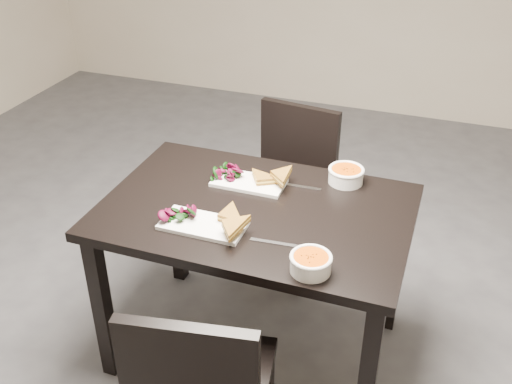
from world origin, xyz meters
TOP-DOWN VIEW (x-y plane):
  - ground at (0.00, 0.00)m, footprint 5.00×5.00m
  - table at (0.37, -0.36)m, footprint 1.20×0.80m
  - chair_far at (0.30, 0.33)m, footprint 0.47×0.47m
  - plate_near at (0.23, -0.55)m, footprint 0.32×0.16m
  - sandwich_near at (0.29, -0.54)m, footprint 0.18×0.14m
  - salad_near at (0.13, -0.55)m, footprint 0.10×0.09m
  - soup_bowl_near at (0.67, -0.67)m, footprint 0.14×0.14m
  - cutlery_near at (0.51, -0.56)m, footprint 0.18×0.03m
  - plate_far at (0.28, -0.20)m, footprint 0.30×0.15m
  - sandwich_far at (0.35, -0.22)m, footprint 0.19×0.17m
  - salad_far at (0.18, -0.20)m, footprint 0.09×0.08m
  - soup_bowl_far at (0.65, -0.05)m, footprint 0.15×0.15m
  - cutlery_far at (0.49, -0.15)m, footprint 0.18×0.02m

SIDE VIEW (x-z plane):
  - ground at x=0.00m, z-range 0.00..0.00m
  - chair_far at x=0.30m, z-range 0.06..0.91m
  - table at x=0.37m, z-range 0.28..1.03m
  - cutlery_near at x=0.51m, z-range 0.75..0.75m
  - cutlery_far at x=0.49m, z-range 0.75..0.75m
  - plate_far at x=0.28m, z-range 0.75..0.76m
  - plate_near at x=0.23m, z-range 0.75..0.77m
  - salad_far at x=0.18m, z-range 0.76..0.81m
  - soup_bowl_near at x=0.67m, z-range 0.75..0.82m
  - salad_near at x=0.13m, z-range 0.77..0.81m
  - soup_bowl_far at x=0.65m, z-range 0.75..0.82m
  - sandwich_far at x=0.35m, z-range 0.76..0.81m
  - sandwich_near at x=0.29m, z-range 0.77..0.82m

